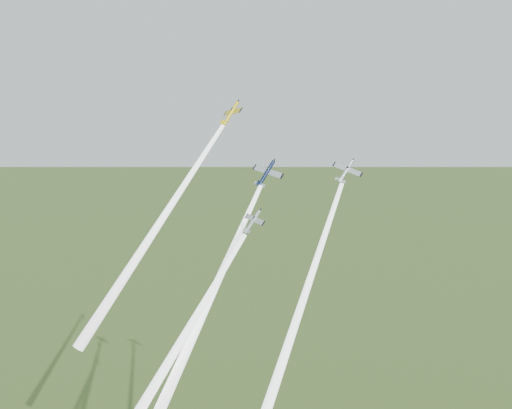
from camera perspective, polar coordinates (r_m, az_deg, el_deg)
name	(u,v)px	position (r m, az deg, el deg)	size (l,w,h in m)	color
plane_yellow	(231,113)	(151.30, -2.24, 8.12)	(8.28, 8.22, 1.30)	yellow
smoke_trail_yellow	(153,233)	(146.61, -9.14, -2.51)	(2.57, 2.57, 59.95)	white
plane_navy	(266,173)	(139.91, 0.93, 2.79)	(8.20, 8.14, 1.28)	#0C1635
smoke_trail_navy	(202,315)	(131.48, -4.79, -9.79)	(2.57, 2.57, 60.97)	white
plane_silver_right	(346,171)	(136.78, 8.02, 2.98)	(6.92, 6.87, 1.08)	#B3BAC2
smoke_trail_silver_right	(285,355)	(124.25, 2.57, -13.21)	(2.57, 2.57, 74.95)	white
plane_silver_low	(253,221)	(129.78, -0.27, -1.48)	(6.64, 6.59, 1.04)	#AFB6BE
smoke_trail_silver_low	(171,358)	(128.58, -7.58, -13.40)	(2.57, 2.57, 56.36)	white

